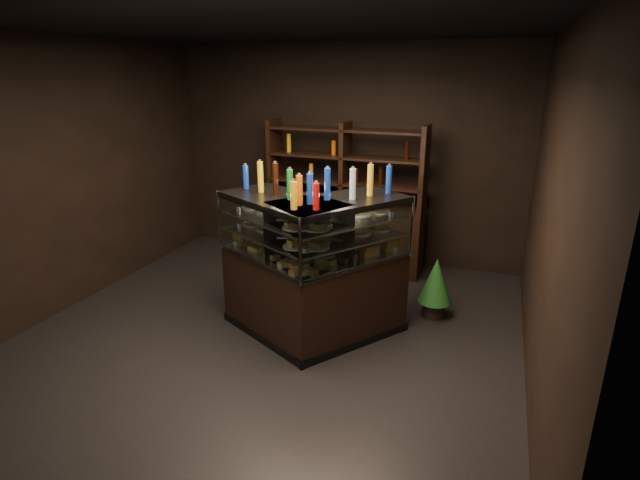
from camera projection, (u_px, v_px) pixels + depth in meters
The scene contains 7 objects.
ground at pixel (274, 331), 5.32m from camera, with size 5.00×5.00×0.00m, color black.
room_shell at pixel (268, 148), 4.69m from camera, with size 5.02×5.02×3.01m.
display_case at pixel (311, 291), 5.11m from camera, with size 1.97×1.49×1.48m.
food_display at pixel (311, 231), 4.90m from camera, with size 1.59×1.09×0.45m.
bottles_top at pixel (311, 184), 4.75m from camera, with size 1.41×0.95×0.30m.
potted_conifer at pixel (436, 279), 5.49m from camera, with size 0.37×0.37×0.79m.
back_shelving at pixel (344, 224), 6.90m from camera, with size 2.17×0.49×2.00m.
Camera 1 is at (2.07, -4.27, 2.64)m, focal length 28.00 mm.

